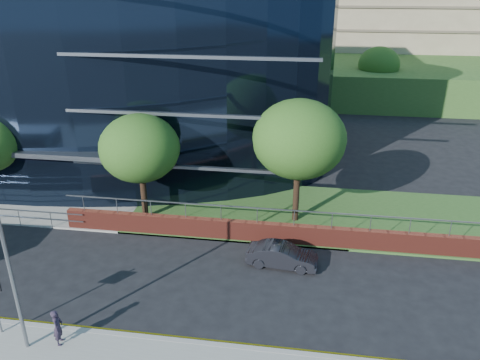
% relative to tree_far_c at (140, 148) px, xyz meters
% --- Properties ---
extents(grass_verge, '(36.00, 8.00, 0.12)m').
position_rel_tree_far_c_xyz_m(grass_verge, '(17.00, 2.00, -4.48)').
color(grass_verge, '#2D511E').
rests_on(grass_verge, ground).
extents(glass_office, '(44.00, 23.10, 16.00)m').
position_rel_tree_far_c_xyz_m(glass_office, '(-11.00, 11.85, 3.46)').
color(glass_office, black).
rests_on(glass_office, ground).
extents(retaining_wall, '(34.00, 0.40, 2.11)m').
position_rel_tree_far_c_xyz_m(retaining_wall, '(13.00, -1.70, -3.92)').
color(retaining_wall, maroon).
rests_on(retaining_wall, ground).
extents(tree_far_c, '(4.62, 4.62, 6.51)m').
position_rel_tree_far_c_xyz_m(tree_far_c, '(0.00, 0.00, 0.00)').
color(tree_far_c, black).
rests_on(tree_far_c, ground).
extents(tree_far_d, '(5.28, 5.28, 7.44)m').
position_rel_tree_far_c_xyz_m(tree_far_d, '(9.00, 1.00, 0.65)').
color(tree_far_d, black).
rests_on(tree_far_d, ground).
extents(tree_dist_e, '(4.62, 4.62, 6.51)m').
position_rel_tree_far_c_xyz_m(tree_dist_e, '(17.00, 31.00, 0.00)').
color(tree_dist_e, black).
rests_on(tree_dist_e, ground).
extents(streetlight_east, '(0.15, 0.77, 8.00)m').
position_rel_tree_far_c_xyz_m(streetlight_east, '(-1.00, -11.17, -0.10)').
color(streetlight_east, slate).
rests_on(streetlight_east, pavement_near).
extents(parked_car, '(3.69, 1.58, 1.18)m').
position_rel_tree_far_c_xyz_m(parked_car, '(8.53, -3.87, -3.94)').
color(parked_car, black).
rests_on(parked_car, ground).
extents(pedestrian, '(0.51, 0.65, 1.56)m').
position_rel_tree_far_c_xyz_m(pedestrian, '(0.20, -10.82, -3.61)').
color(pedestrian, '#261E2D').
rests_on(pedestrian, pavement_near).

